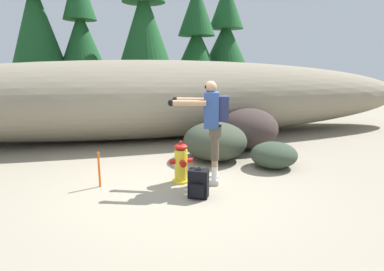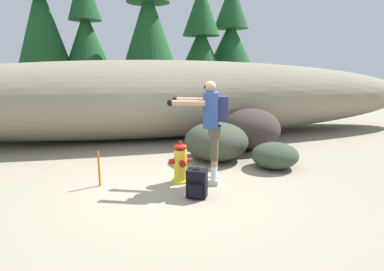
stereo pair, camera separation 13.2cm
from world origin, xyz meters
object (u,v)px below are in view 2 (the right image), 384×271
Objects in this scene: boulder_large at (251,129)px; utility_worker at (211,120)px; boulder_small at (275,155)px; survey_stake at (99,169)px; boulder_mid at (216,141)px; spare_backpack at (197,184)px; fire_hydrant at (181,163)px.

utility_worker is at bearing -128.45° from boulder_large.
boulder_small is (-0.14, -1.51, -0.24)m from boulder_large.
utility_worker is 1.86× the size of boulder_small.
utility_worker is 2.91× the size of survey_stake.
boulder_large reaches higher than boulder_mid.
fire_hydrant is at bearing -143.94° from spare_backpack.
boulder_large reaches higher than spare_backpack.
boulder_large is at bearing -108.25° from utility_worker.
spare_backpack is at bearing -115.42° from boulder_mid.
boulder_large is at bearing 32.07° from boulder_mid.
spare_backpack is 0.50× the size of boulder_small.
boulder_large is 3.89m from survey_stake.
survey_stake is at bearing 175.27° from fire_hydrant.
boulder_mid is at bearing 49.24° from fire_hydrant.
boulder_small is (0.96, -0.82, -0.15)m from boulder_mid.
utility_worker is 1.11m from spare_backpack.
utility_worker reaches higher than boulder_small.
survey_stake is at bearing -92.08° from spare_backpack.
utility_worker is 2.05m from survey_stake.
boulder_large is (1.61, 2.03, -0.62)m from utility_worker.
boulder_small is at bearing 10.02° from fire_hydrant.
fire_hydrant is 0.50× the size of boulder_large.
spare_backpack is at bearing -127.70° from boulder_large.
boulder_mid is at bearing 139.28° from boulder_small.
boulder_small is (1.97, 0.35, -0.08)m from fire_hydrant.
boulder_mid is at bearing -147.93° from boulder_large.
utility_worker is 1.20× the size of boulder_large.
boulder_small is at bearing -95.12° from boulder_large.
boulder_small is (1.86, 1.07, 0.04)m from spare_backpack.
spare_backpack is at bearing -150.08° from boulder_small.
fire_hydrant is at bearing -169.98° from boulder_small.
survey_stake is (-1.37, 0.11, -0.03)m from fire_hydrant.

